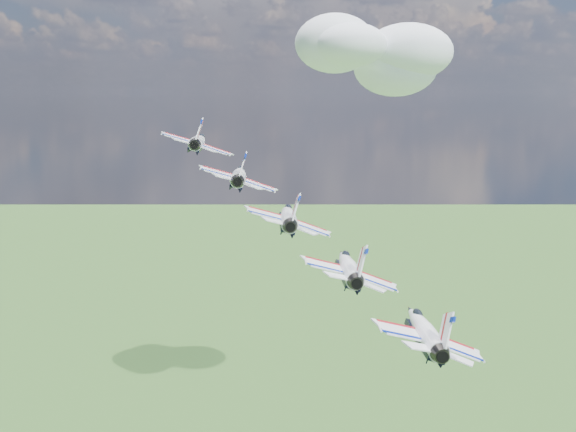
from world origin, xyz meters
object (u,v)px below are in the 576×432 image
(jet_1, at_px, (239,175))
(jet_3, at_px, (348,266))
(jet_0, at_px, (199,141))
(jet_4, at_px, (424,329))
(jet_2, at_px, (288,216))

(jet_1, bearing_deg, jet_3, -58.45)
(jet_0, height_order, jet_3, jet_0)
(jet_1, distance_m, jet_4, 32.68)
(jet_2, distance_m, jet_4, 21.79)
(jet_0, xyz_separation_m, jet_4, (30.42, -28.10, -13.58))
(jet_2, bearing_deg, jet_4, -58.45)
(jet_0, xyz_separation_m, jet_3, (22.81, -21.08, -10.18))
(jet_2, height_order, jet_4, jet_2)
(jet_1, relative_size, jet_2, 1.00)
(jet_2, relative_size, jet_3, 1.00)
(jet_0, height_order, jet_4, jet_0)
(jet_1, distance_m, jet_2, 10.89)
(jet_0, xyz_separation_m, jet_1, (7.60, -7.03, -3.39))
(jet_2, bearing_deg, jet_1, 121.55)
(jet_3, height_order, jet_4, jet_3)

